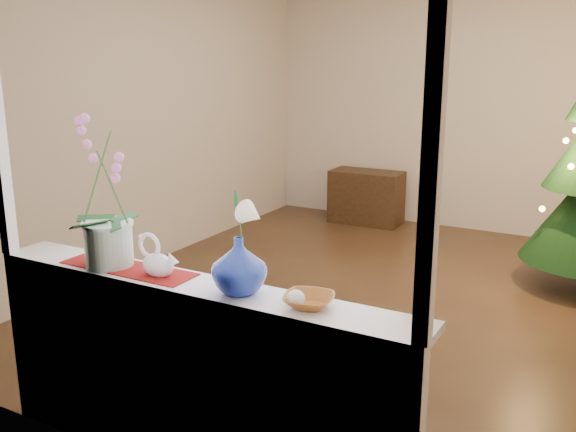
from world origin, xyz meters
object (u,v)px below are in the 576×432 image
Objects in this scene: blue_vase at (239,261)px; orchid_pot at (105,193)px; paperweight at (296,299)px; amber_dish at (309,302)px; swan at (158,256)px; side_table at (366,197)px.

orchid_pot is at bearing -179.41° from blue_vase.
paperweight reaches higher than amber_dish.
swan is (0.30, 0.00, -0.26)m from orchid_pot.
orchid_pot is 0.40m from swan.
swan is at bearing -179.11° from blue_vase.
blue_vase is 1.62× the size of amber_dish.
swan is 0.79× the size of blue_vase.
amber_dish is 4.87m from side_table.
amber_dish is at bearing 0.76° from orchid_pot.
paperweight is at bearing -72.53° from side_table.
amber_dish is (0.33, 0.01, -0.12)m from blue_vase.
paperweight is at bearing 0.91° from swan.
amber_dish is at bearing -71.95° from side_table.
paperweight is 4.89m from side_table.
paperweight is (0.73, -0.02, -0.06)m from swan.
swan is 0.77m from amber_dish.
amber_dish is (1.06, 0.01, -0.34)m from orchid_pot.
blue_vase is at bearing -75.72° from side_table.
orchid_pot is 1.07m from paperweight.
swan is at bearing -179.00° from amber_dish.
side_table is (-1.28, 4.56, -0.76)m from blue_vase.
amber_dish reaches higher than side_table.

